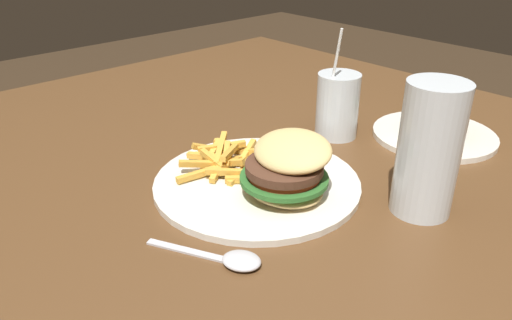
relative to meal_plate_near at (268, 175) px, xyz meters
The scene contains 6 objects.
dining_table 0.16m from the meal_plate_near, 102.12° to the left, with size 1.45×1.16×0.76m.
meal_plate_near is the anchor object (origin of this frame).
beer_glass 0.22m from the meal_plate_near, 33.57° to the left, with size 0.08×0.08×0.18m.
juice_glass 0.24m from the meal_plate_near, 105.13° to the left, with size 0.08×0.08×0.20m.
spoon 0.18m from the meal_plate_near, 56.65° to the right, with size 0.15×0.09×0.01m.
meal_plate_far 0.37m from the meal_plate_near, 79.23° to the left, with size 0.22×0.22×0.10m.
Camera 1 is at (0.48, -0.55, 1.14)m, focal length 35.00 mm.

